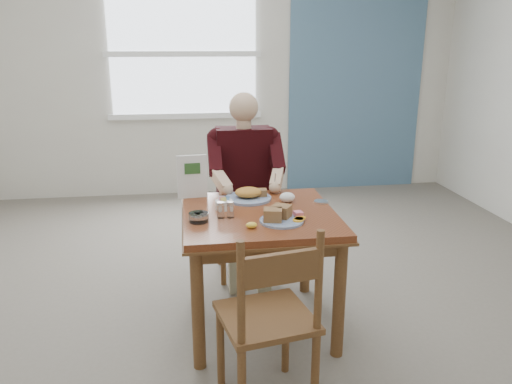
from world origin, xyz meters
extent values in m
plane|color=#655D51|center=(0.00, 0.00, 0.00)|extent=(6.00, 6.00, 0.00)
plane|color=beige|center=(0.00, 3.00, 1.40)|extent=(5.50, 0.00, 5.50)
cube|color=slate|center=(1.60, 2.98, 1.40)|extent=(1.60, 0.02, 2.80)
ellipsoid|color=yellow|center=(-0.08, -0.26, 0.77)|extent=(0.07, 0.06, 0.03)
ellipsoid|color=white|center=(0.20, 0.17, 0.78)|extent=(0.12, 0.11, 0.06)
cylinder|color=silver|center=(0.41, 0.13, 0.76)|extent=(0.10, 0.10, 0.01)
cube|color=white|center=(-0.40, 2.97, 1.60)|extent=(1.60, 0.02, 1.30)
cube|color=white|center=(-0.40, 2.96, 0.92)|extent=(1.72, 0.04, 0.06)
cube|color=white|center=(-0.40, 2.96, 1.60)|extent=(1.72, 0.04, 0.06)
cube|color=brown|center=(0.00, 0.00, 0.73)|extent=(0.90, 0.90, 0.04)
cube|color=brown|center=(0.00, 0.00, 0.70)|extent=(0.92, 0.92, 0.01)
cylinder|color=brown|center=(-0.39, -0.39, 0.35)|extent=(0.07, 0.07, 0.71)
cylinder|color=brown|center=(0.39, -0.39, 0.35)|extent=(0.07, 0.07, 0.71)
cylinder|color=brown|center=(-0.39, 0.39, 0.35)|extent=(0.07, 0.07, 0.71)
cylinder|color=brown|center=(0.39, 0.39, 0.35)|extent=(0.07, 0.07, 0.71)
cube|color=brown|center=(0.00, -0.39, 0.66)|extent=(0.80, 0.03, 0.08)
cube|color=brown|center=(0.00, 0.39, 0.66)|extent=(0.80, 0.03, 0.08)
cube|color=brown|center=(-0.39, 0.00, 0.66)|extent=(0.03, 0.80, 0.08)
cube|color=brown|center=(0.39, 0.00, 0.66)|extent=(0.03, 0.80, 0.08)
cylinder|color=brown|center=(-0.18, 0.57, 0.23)|extent=(0.04, 0.04, 0.45)
cylinder|color=brown|center=(0.18, 0.57, 0.23)|extent=(0.04, 0.04, 0.45)
cylinder|color=brown|center=(-0.18, 0.93, 0.23)|extent=(0.04, 0.04, 0.45)
cylinder|color=brown|center=(0.18, 0.93, 0.23)|extent=(0.04, 0.04, 0.45)
cube|color=brown|center=(0.00, 0.75, 0.47)|extent=(0.42, 0.42, 0.03)
cylinder|color=brown|center=(-0.18, 0.93, 0.70)|extent=(0.04, 0.04, 0.50)
cylinder|color=brown|center=(0.18, 0.93, 0.70)|extent=(0.04, 0.04, 0.50)
cube|color=brown|center=(0.00, 0.93, 0.80)|extent=(0.38, 0.03, 0.14)
cylinder|color=brown|center=(-0.28, -0.56, 0.23)|extent=(0.05, 0.05, 0.45)
cylinder|color=brown|center=(0.07, -0.49, 0.23)|extent=(0.05, 0.05, 0.45)
cylinder|color=brown|center=(0.14, -0.85, 0.23)|extent=(0.05, 0.05, 0.45)
cube|color=brown|center=(-0.07, -0.70, 0.47)|extent=(0.49, 0.49, 0.03)
cylinder|color=brown|center=(-0.22, -0.91, 0.70)|extent=(0.04, 0.04, 0.50)
cylinder|color=brown|center=(0.14, -0.85, 0.70)|extent=(0.04, 0.04, 0.50)
cube|color=brown|center=(-0.04, -0.88, 0.80)|extent=(0.38, 0.10, 0.14)
cube|color=tan|center=(-0.10, 0.63, 0.54)|extent=(0.13, 0.38, 0.12)
cube|color=tan|center=(0.10, 0.63, 0.54)|extent=(0.13, 0.38, 0.12)
cube|color=tan|center=(-0.10, 0.45, 0.24)|extent=(0.10, 0.10, 0.48)
cube|color=tan|center=(0.10, 0.45, 0.24)|extent=(0.10, 0.10, 0.48)
cube|color=black|center=(0.00, 0.78, 0.84)|extent=(0.40, 0.22, 0.58)
sphere|color=black|center=(-0.19, 0.78, 1.06)|extent=(0.15, 0.15, 0.15)
sphere|color=black|center=(0.19, 0.78, 1.06)|extent=(0.15, 0.15, 0.15)
cylinder|color=tan|center=(0.00, 0.76, 1.15)|extent=(0.11, 0.11, 0.08)
sphere|color=tan|center=(0.00, 0.76, 1.28)|extent=(0.21, 0.21, 0.21)
cube|color=black|center=(-0.22, 0.67, 0.96)|extent=(0.09, 0.29, 0.27)
cube|color=black|center=(0.22, 0.67, 0.96)|extent=(0.09, 0.29, 0.27)
sphere|color=black|center=(-0.22, 0.55, 0.86)|extent=(0.09, 0.09, 0.09)
sphere|color=black|center=(0.22, 0.55, 0.86)|extent=(0.09, 0.09, 0.09)
cube|color=tan|center=(-0.19, 0.46, 0.82)|extent=(0.14, 0.23, 0.14)
cube|color=tan|center=(0.19, 0.46, 0.82)|extent=(0.14, 0.23, 0.14)
sphere|color=tan|center=(-0.16, 0.37, 0.79)|extent=(0.08, 0.08, 0.08)
sphere|color=tan|center=(0.16, 0.37, 0.79)|extent=(0.08, 0.08, 0.08)
cylinder|color=silver|center=(0.16, 0.37, 0.84)|extent=(0.01, 0.05, 0.12)
cylinder|color=white|center=(0.10, -0.18, 0.76)|extent=(0.32, 0.32, 0.01)
cube|color=tan|center=(0.05, -0.19, 0.80)|extent=(0.12, 0.11, 0.07)
cube|color=tan|center=(0.11, -0.14, 0.80)|extent=(0.13, 0.13, 0.07)
cylinder|color=#FFA41A|center=(0.19, -0.22, 0.77)|extent=(0.08, 0.08, 0.01)
cylinder|color=#FFA41A|center=(0.20, -0.20, 0.77)|extent=(0.07, 0.07, 0.01)
cylinder|color=#FFA41A|center=(0.21, -0.18, 0.77)|extent=(0.06, 0.06, 0.01)
cube|color=#E36B80|center=(0.21, -0.13, 0.78)|extent=(0.05, 0.06, 0.03)
cylinder|color=white|center=(-0.03, 0.26, 0.76)|extent=(0.32, 0.32, 0.02)
ellipsoid|color=gold|center=(-0.03, 0.26, 0.80)|extent=(0.18, 0.15, 0.06)
cube|color=tan|center=(0.03, 0.28, 0.79)|extent=(0.11, 0.07, 0.04)
cylinder|color=white|center=(-0.20, 0.09, 0.78)|extent=(0.12, 0.12, 0.05)
cube|color=pink|center=(-0.21, 0.09, 0.82)|extent=(0.04, 0.01, 0.03)
cube|color=#6699D8|center=(-0.19, 0.10, 0.82)|extent=(0.04, 0.03, 0.03)
cube|color=#EAD159|center=(-0.21, 0.08, 0.82)|extent=(0.04, 0.03, 0.03)
cube|color=white|center=(-0.22, 0.11, 0.82)|extent=(0.04, 0.02, 0.03)
cylinder|color=white|center=(-0.23, -0.07, 0.79)|extent=(0.04, 0.04, 0.08)
cylinder|color=silver|center=(-0.23, -0.07, 0.84)|extent=(0.04, 0.04, 0.02)
cylinder|color=white|center=(-0.18, -0.07, 0.79)|extent=(0.04, 0.04, 0.08)
cylinder|color=silver|center=(-0.18, -0.07, 0.84)|extent=(0.04, 0.04, 0.02)
cylinder|color=white|center=(-0.36, -0.11, 0.78)|extent=(0.12, 0.12, 0.05)
cylinder|color=white|center=(-0.38, -0.11, 0.79)|extent=(0.03, 0.03, 0.02)
cylinder|color=white|center=(-0.35, -0.10, 0.79)|extent=(0.03, 0.03, 0.02)
cylinder|color=white|center=(-0.36, -0.13, 0.79)|extent=(0.03, 0.03, 0.02)
cube|color=white|center=(-0.39, 0.35, 0.89)|extent=(0.19, 0.03, 0.28)
cube|color=#2D5926|center=(-0.38, 0.34, 0.95)|extent=(0.10, 0.01, 0.07)
camera|label=1|loc=(-0.42, -2.78, 1.72)|focal=35.00mm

